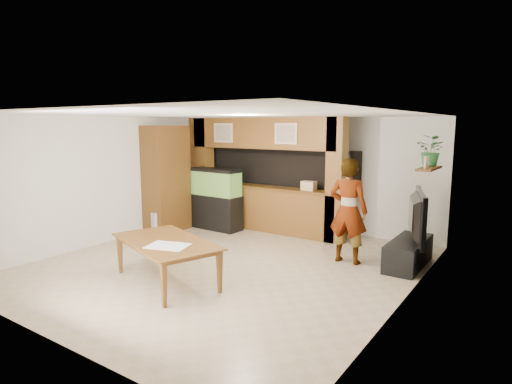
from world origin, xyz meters
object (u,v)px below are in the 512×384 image
Objects in this scene: television at (410,216)px; person at (348,211)px; pantry_cabinet at (166,179)px; dining_table at (164,262)px; aquarium at (216,200)px.

television is 0.80× the size of person.
pantry_cabinet reaches higher than television.
pantry_cabinet reaches higher than dining_table.
pantry_cabinet is 3.56m from dining_table.
television is (4.51, -0.25, 0.20)m from aquarium.
aquarium is 3.59m from dining_table.
dining_table is at bearing 49.80° from person.
pantry_cabinet reaches higher than person.
aquarium is 0.76× the size of person.
dining_table is at bearing -61.06° from aquarium.
pantry_cabinet is 5.38m from television.
pantry_cabinet is at bearing 154.25° from dining_table.
person reaches higher than aquarium.
television reaches higher than dining_table.
dining_table is (-2.92, -2.94, -0.56)m from television.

